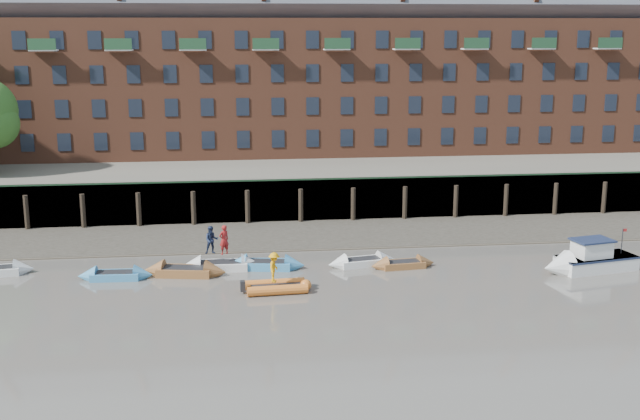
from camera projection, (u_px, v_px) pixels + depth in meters
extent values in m
plane|color=#5D5952|center=(301.00, 329.00, 39.36)|extent=(220.00, 220.00, 0.00)
cube|color=#3D382F|center=(278.00, 236.00, 56.79)|extent=(110.00, 8.00, 0.50)
cube|color=#4C4336|center=(281.00, 249.00, 53.49)|extent=(110.00, 1.60, 0.10)
cube|color=#2D2A26|center=(274.00, 201.00, 60.69)|extent=(110.00, 0.80, 3.20)
cylinder|color=black|center=(26.00, 213.00, 58.10)|extent=(0.36, 0.36, 2.60)
cylinder|color=black|center=(83.00, 211.00, 58.55)|extent=(0.36, 0.36, 2.60)
cylinder|color=black|center=(139.00, 210.00, 59.00)|extent=(0.36, 0.36, 2.60)
cylinder|color=black|center=(194.00, 209.00, 59.45)|extent=(0.36, 0.36, 2.60)
cylinder|color=black|center=(248.00, 207.00, 59.90)|extent=(0.36, 0.36, 2.60)
cylinder|color=black|center=(301.00, 206.00, 60.35)|extent=(0.36, 0.36, 2.60)
cylinder|color=black|center=(353.00, 205.00, 60.80)|extent=(0.36, 0.36, 2.60)
cylinder|color=black|center=(405.00, 203.00, 61.25)|extent=(0.36, 0.36, 2.60)
cylinder|color=black|center=(456.00, 202.00, 61.70)|extent=(0.36, 0.36, 2.60)
cylinder|color=black|center=(506.00, 201.00, 62.15)|extent=(0.36, 0.36, 2.60)
cylinder|color=black|center=(555.00, 199.00, 62.60)|extent=(0.36, 0.36, 2.60)
cylinder|color=black|center=(604.00, 198.00, 63.05)|extent=(0.36, 0.36, 2.60)
cube|color=#264C2D|center=(274.00, 180.00, 60.03)|extent=(110.00, 0.06, 0.10)
cube|color=#5E594D|center=(265.00, 170.00, 73.85)|extent=(110.00, 28.00, 3.20)
cube|color=brown|center=(263.00, 86.00, 73.12)|extent=(80.00, 10.00, 12.00)
cube|color=#42444C|center=(262.00, 4.00, 71.50)|extent=(80.60, 15.56, 15.56)
cube|color=black|center=(27.00, 143.00, 66.95)|extent=(1.10, 0.12, 1.50)
cube|color=black|center=(64.00, 142.00, 67.28)|extent=(1.10, 0.12, 1.50)
cube|color=black|center=(101.00, 142.00, 67.62)|extent=(1.10, 0.12, 1.50)
cube|color=black|center=(137.00, 141.00, 67.96)|extent=(1.10, 0.12, 1.50)
cube|color=black|center=(173.00, 140.00, 68.30)|extent=(1.10, 0.12, 1.50)
cube|color=black|center=(208.00, 140.00, 68.64)|extent=(1.10, 0.12, 1.50)
cube|color=black|center=(243.00, 139.00, 68.97)|extent=(1.10, 0.12, 1.50)
cube|color=black|center=(278.00, 139.00, 69.31)|extent=(1.10, 0.12, 1.50)
cube|color=black|center=(313.00, 138.00, 69.65)|extent=(1.10, 0.12, 1.50)
cube|color=black|center=(347.00, 138.00, 69.99)|extent=(1.10, 0.12, 1.50)
cube|color=black|center=(380.00, 137.00, 70.32)|extent=(1.10, 0.12, 1.50)
cube|color=black|center=(414.00, 137.00, 70.66)|extent=(1.10, 0.12, 1.50)
cube|color=black|center=(447.00, 136.00, 71.00)|extent=(1.10, 0.12, 1.50)
cube|color=black|center=(480.00, 136.00, 71.34)|extent=(1.10, 0.12, 1.50)
cube|color=black|center=(512.00, 135.00, 71.68)|extent=(1.10, 0.12, 1.50)
cube|color=black|center=(545.00, 135.00, 72.01)|extent=(1.10, 0.12, 1.50)
cube|color=black|center=(576.00, 134.00, 72.35)|extent=(1.10, 0.12, 1.50)
cube|color=black|center=(608.00, 134.00, 72.69)|extent=(1.10, 0.12, 1.50)
cube|color=black|center=(639.00, 133.00, 73.03)|extent=(1.10, 0.12, 1.50)
cube|color=black|center=(25.00, 109.00, 66.32)|extent=(1.10, 0.12, 1.50)
cube|color=black|center=(62.00, 109.00, 66.66)|extent=(1.10, 0.12, 1.50)
cube|color=black|center=(99.00, 108.00, 66.99)|extent=(1.10, 0.12, 1.50)
cube|color=black|center=(135.00, 108.00, 67.33)|extent=(1.10, 0.12, 1.50)
cube|color=black|center=(171.00, 108.00, 67.67)|extent=(1.10, 0.12, 1.50)
cube|color=black|center=(207.00, 107.00, 68.01)|extent=(1.10, 0.12, 1.50)
cube|color=black|center=(243.00, 107.00, 68.35)|extent=(1.10, 0.12, 1.50)
cube|color=black|center=(278.00, 106.00, 68.68)|extent=(1.10, 0.12, 1.50)
cube|color=black|center=(313.00, 106.00, 69.02)|extent=(1.10, 0.12, 1.50)
cube|color=black|center=(347.00, 106.00, 69.36)|extent=(1.10, 0.12, 1.50)
cube|color=black|center=(381.00, 105.00, 69.70)|extent=(1.10, 0.12, 1.50)
cube|color=black|center=(415.00, 105.00, 70.04)|extent=(1.10, 0.12, 1.50)
cube|color=black|center=(448.00, 104.00, 70.37)|extent=(1.10, 0.12, 1.50)
cube|color=black|center=(481.00, 104.00, 70.71)|extent=(1.10, 0.12, 1.50)
cube|color=black|center=(514.00, 104.00, 71.05)|extent=(1.10, 0.12, 1.50)
cube|color=black|center=(547.00, 103.00, 71.39)|extent=(1.10, 0.12, 1.50)
cube|color=black|center=(579.00, 103.00, 71.72)|extent=(1.10, 0.12, 1.50)
cube|color=black|center=(611.00, 103.00, 72.06)|extent=(1.10, 0.12, 1.50)
cube|color=black|center=(22.00, 75.00, 65.69)|extent=(1.10, 0.12, 1.50)
cube|color=black|center=(59.00, 75.00, 66.03)|extent=(1.10, 0.12, 1.50)
cube|color=black|center=(97.00, 75.00, 66.37)|extent=(1.10, 0.12, 1.50)
cube|color=black|center=(134.00, 74.00, 66.70)|extent=(1.10, 0.12, 1.50)
cube|color=black|center=(170.00, 74.00, 67.04)|extent=(1.10, 0.12, 1.50)
cube|color=black|center=(206.00, 74.00, 67.38)|extent=(1.10, 0.12, 1.50)
cube|color=black|center=(242.00, 74.00, 67.72)|extent=(1.10, 0.12, 1.50)
cube|color=black|center=(277.00, 73.00, 68.06)|extent=(1.10, 0.12, 1.50)
cube|color=black|center=(312.00, 73.00, 68.39)|extent=(1.10, 0.12, 1.50)
cube|color=black|center=(347.00, 73.00, 68.73)|extent=(1.10, 0.12, 1.50)
cube|color=black|center=(382.00, 73.00, 69.07)|extent=(1.10, 0.12, 1.50)
cube|color=black|center=(416.00, 72.00, 69.41)|extent=(1.10, 0.12, 1.50)
cube|color=black|center=(449.00, 72.00, 69.75)|extent=(1.10, 0.12, 1.50)
cube|color=black|center=(483.00, 72.00, 70.08)|extent=(1.10, 0.12, 1.50)
cube|color=black|center=(516.00, 72.00, 70.42)|extent=(1.10, 0.12, 1.50)
cube|color=black|center=(549.00, 72.00, 70.76)|extent=(1.10, 0.12, 1.50)
cube|color=black|center=(581.00, 71.00, 71.10)|extent=(1.10, 0.12, 1.50)
cube|color=black|center=(613.00, 71.00, 71.44)|extent=(1.10, 0.12, 1.50)
cube|color=black|center=(19.00, 40.00, 65.06)|extent=(1.10, 0.12, 1.50)
cube|color=black|center=(57.00, 40.00, 65.40)|extent=(1.10, 0.12, 1.50)
cube|color=black|center=(95.00, 40.00, 65.74)|extent=(1.10, 0.12, 1.50)
cube|color=black|center=(132.00, 40.00, 66.08)|extent=(1.10, 0.12, 1.50)
cube|color=black|center=(169.00, 40.00, 66.42)|extent=(1.10, 0.12, 1.50)
cube|color=black|center=(205.00, 40.00, 66.75)|extent=(1.10, 0.12, 1.50)
cube|color=black|center=(241.00, 40.00, 67.09)|extent=(1.10, 0.12, 1.50)
cube|color=black|center=(277.00, 40.00, 67.43)|extent=(1.10, 0.12, 1.50)
cube|color=black|center=(312.00, 40.00, 67.77)|extent=(1.10, 0.12, 1.50)
cube|color=black|center=(347.00, 40.00, 68.10)|extent=(1.10, 0.12, 1.50)
cube|color=black|center=(382.00, 40.00, 68.44)|extent=(1.10, 0.12, 1.50)
cube|color=black|center=(416.00, 39.00, 68.78)|extent=(1.10, 0.12, 1.50)
cube|color=black|center=(450.00, 39.00, 69.12)|extent=(1.10, 0.12, 1.50)
cube|color=black|center=(484.00, 39.00, 69.46)|extent=(1.10, 0.12, 1.50)
cube|color=black|center=(518.00, 39.00, 69.79)|extent=(1.10, 0.12, 1.50)
cube|color=black|center=(551.00, 39.00, 70.13)|extent=(1.10, 0.12, 1.50)
cube|color=black|center=(583.00, 39.00, 70.47)|extent=(1.10, 0.12, 1.50)
cube|color=black|center=(616.00, 39.00, 70.81)|extent=(1.10, 0.12, 1.50)
cone|color=silver|center=(24.00, 269.00, 48.26)|extent=(1.33, 1.49, 1.35)
cube|color=teal|center=(115.00, 275.00, 47.07)|extent=(2.85, 1.37, 0.44)
cone|color=teal|center=(144.00, 275.00, 47.20)|extent=(1.13, 1.30, 1.26)
cone|color=teal|center=(87.00, 276.00, 46.95)|extent=(1.13, 1.30, 1.26)
cube|color=black|center=(115.00, 272.00, 47.03)|extent=(2.37, 1.03, 0.06)
cube|color=brown|center=(185.00, 271.00, 47.75)|extent=(3.43, 2.01, 0.50)
cone|color=brown|center=(216.00, 272.00, 47.63)|extent=(1.50, 1.66, 1.45)
cone|color=brown|center=(154.00, 271.00, 47.87)|extent=(1.50, 1.66, 1.45)
cube|color=black|center=(185.00, 268.00, 47.70)|extent=(2.84, 1.56, 0.06)
cube|color=silver|center=(221.00, 266.00, 48.91)|extent=(3.18, 1.47, 0.49)
cone|color=silver|center=(252.00, 265.00, 49.09)|extent=(1.25, 1.44, 1.43)
cone|color=silver|center=(191.00, 267.00, 48.73)|extent=(1.25, 1.44, 1.43)
cube|color=black|center=(221.00, 262.00, 48.85)|extent=(2.65, 1.11, 0.06)
cube|color=teal|center=(266.00, 265.00, 49.11)|extent=(3.24, 1.85, 0.48)
cone|color=teal|center=(295.00, 265.00, 49.03)|extent=(1.40, 1.55, 1.38)
cone|color=teal|center=(237.00, 264.00, 49.18)|extent=(1.40, 1.55, 1.38)
cube|color=black|center=(266.00, 261.00, 49.06)|extent=(2.68, 1.43, 0.06)
cube|color=silver|center=(362.00, 262.00, 49.75)|extent=(3.02, 1.78, 0.44)
cone|color=silver|center=(387.00, 260.00, 50.23)|extent=(1.32, 1.46, 1.28)
cone|color=silver|center=(337.00, 264.00, 49.27)|extent=(1.32, 1.46, 1.28)
cube|color=black|center=(362.00, 259.00, 49.71)|extent=(2.50, 1.38, 0.06)
cube|color=brown|center=(403.00, 264.00, 49.30)|extent=(2.73, 1.45, 0.41)
cone|color=brown|center=(426.00, 263.00, 49.63)|extent=(1.14, 1.28, 1.18)
cone|color=brown|center=(379.00, 266.00, 48.97)|extent=(1.14, 1.28, 1.18)
cube|color=black|center=(403.00, 262.00, 49.26)|extent=(2.26, 1.11, 0.06)
cylinder|color=orange|center=(275.00, 284.00, 45.41)|extent=(3.40, 0.79, 0.56)
cylinder|color=orange|center=(278.00, 290.00, 44.28)|extent=(3.40, 0.79, 0.56)
sphere|color=orange|center=(306.00, 285.00, 45.15)|extent=(0.64, 0.64, 0.64)
cube|color=black|center=(276.00, 287.00, 44.84)|extent=(2.87, 1.16, 0.19)
cube|color=silver|center=(596.00, 263.00, 48.79)|extent=(5.14, 2.91, 0.89)
cone|color=silver|center=(556.00, 267.00, 47.92)|extent=(2.02, 2.26, 1.97)
cube|color=#19233F|center=(597.00, 257.00, 48.71)|extent=(5.14, 2.94, 0.12)
cube|color=silver|center=(592.00, 249.00, 48.46)|extent=(2.32, 1.86, 0.98)
cube|color=#19233F|center=(592.00, 240.00, 48.34)|extent=(2.65, 2.12, 0.10)
imported|color=maroon|center=(224.00, 240.00, 48.59)|extent=(0.80, 0.73, 1.83)
imported|color=#19233F|center=(212.00, 240.00, 48.70)|extent=(0.90, 0.73, 1.74)
imported|color=orange|center=(274.00, 267.00, 44.49)|extent=(0.90, 1.22, 1.69)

